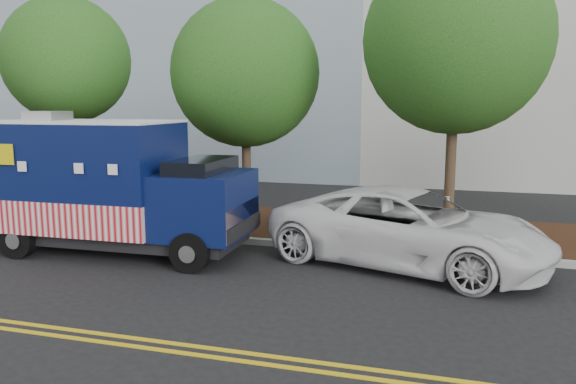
% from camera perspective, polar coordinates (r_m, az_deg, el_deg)
% --- Properties ---
extents(ground, '(120.00, 120.00, 0.00)m').
position_cam_1_polar(ground, '(13.23, -9.86, -6.37)').
color(ground, black).
rests_on(ground, ground).
extents(curb, '(120.00, 0.18, 0.15)m').
position_cam_1_polar(curb, '(14.43, -7.41, -4.70)').
color(curb, '#9E9E99').
rests_on(curb, ground).
extents(mulch_strip, '(120.00, 4.00, 0.15)m').
position_cam_1_polar(mulch_strip, '(16.33, -4.45, -3.03)').
color(mulch_strip, black).
rests_on(mulch_strip, ground).
extents(centerline_near, '(120.00, 0.10, 0.01)m').
position_cam_1_polar(centerline_near, '(9.65, -21.85, -12.78)').
color(centerline_near, gold).
rests_on(centerline_near, ground).
extents(centerline_far, '(120.00, 0.10, 0.01)m').
position_cam_1_polar(centerline_far, '(9.47, -22.81, -13.26)').
color(centerline_far, gold).
rests_on(centerline_far, ground).
extents(tree_a, '(3.68, 3.68, 6.57)m').
position_cam_1_polar(tree_a, '(18.13, -21.57, 12.33)').
color(tree_a, '#38281C').
rests_on(tree_a, ground).
extents(tree_b, '(4.17, 4.17, 6.40)m').
position_cam_1_polar(tree_b, '(16.14, -4.35, 11.95)').
color(tree_b, '#38281C').
rests_on(tree_b, ground).
extents(tree_c, '(4.54, 4.54, 7.24)m').
position_cam_1_polar(tree_c, '(14.68, 16.71, 14.47)').
color(tree_c, '#38281C').
rests_on(tree_c, ground).
extents(sign_post, '(0.06, 0.06, 2.40)m').
position_cam_1_polar(sign_post, '(17.26, -23.14, 0.71)').
color(sign_post, '#473828').
rests_on(sign_post, ground).
extents(food_truck, '(6.31, 2.51, 3.29)m').
position_cam_1_polar(food_truck, '(13.76, -18.00, 0.27)').
color(food_truck, black).
rests_on(food_truck, ground).
extents(white_car, '(6.52, 4.40, 1.66)m').
position_cam_1_polar(white_car, '(12.36, 12.21, -3.57)').
color(white_car, silver).
rests_on(white_car, ground).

